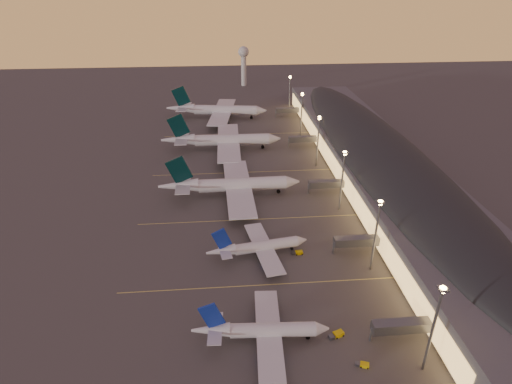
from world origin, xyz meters
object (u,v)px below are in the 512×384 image
at_px(airliner_narrow_south, 261,330).
at_px(airliner_wide_far, 217,110).
at_px(baggage_tug_c, 298,253).
at_px(airliner_wide_near, 230,185).
at_px(airliner_wide_mid, 222,140).
at_px(airliner_narrow_north, 258,247).
at_px(baggage_tug_b, 337,335).
at_px(radar_tower, 244,59).
at_px(baggage_tug_a, 363,365).

xyz_separation_m(airliner_narrow_south, airliner_wide_far, (-10.70, 195.98, 2.15)).
bearing_deg(baggage_tug_c, airliner_wide_near, 113.38).
relative_size(airliner_narrow_south, airliner_wide_mid, 0.56).
distance_m(airliner_wide_far, baggage_tug_c, 160.73).
height_order(airliner_narrow_south, airliner_wide_near, airliner_wide_near).
height_order(airliner_narrow_north, baggage_tug_b, airliner_narrow_north).
height_order(airliner_wide_far, radar_tower, radar_tower).
distance_m(airliner_narrow_south, baggage_tug_c, 41.16).
distance_m(airliner_narrow_south, radar_tower, 288.11).
distance_m(airliner_wide_mid, baggage_tug_c, 104.08).
bearing_deg(airliner_narrow_north, baggage_tug_c, -12.42).
height_order(airliner_wide_near, airliner_wide_far, airliner_wide_far).
xyz_separation_m(airliner_narrow_south, baggage_tug_c, (16.45, 37.63, -2.84)).
height_order(airliner_narrow_north, airliner_wide_far, airliner_wide_far).
xyz_separation_m(airliner_wide_far, baggage_tug_c, (27.14, -158.35, -4.99)).
distance_m(airliner_narrow_north, baggage_tug_b, 42.83).
xyz_separation_m(airliner_narrow_north, airliner_wide_mid, (-10.89, 100.29, 2.08)).
distance_m(airliner_narrow_south, baggage_tug_b, 20.60).
bearing_deg(baggage_tug_b, baggage_tug_a, -89.09).
xyz_separation_m(airliner_wide_mid, airliner_wide_far, (-2.45, 57.36, 0.13)).
bearing_deg(baggage_tug_b, airliner_wide_mid, 80.90).
relative_size(airliner_narrow_south, radar_tower, 1.12).
relative_size(airliner_wide_mid, baggage_tug_b, 14.36).
height_order(baggage_tug_a, baggage_tug_b, baggage_tug_b).
bearing_deg(airliner_wide_near, airliner_narrow_north, -81.31).
height_order(baggage_tug_a, baggage_tug_c, baggage_tug_c).
bearing_deg(airliner_narrow_south, airliner_wide_far, 96.23).
xyz_separation_m(airliner_wide_mid, baggage_tug_c, (24.69, -100.99, -4.85)).
distance_m(baggage_tug_a, baggage_tug_b, 10.90).
height_order(airliner_narrow_north, airliner_wide_near, airliner_wide_near).
relative_size(airliner_wide_far, baggage_tug_a, 18.82).
height_order(airliner_narrow_south, baggage_tug_a, airliner_narrow_south).
relative_size(airliner_wide_mid, baggage_tug_a, 18.33).
bearing_deg(radar_tower, baggage_tug_c, -89.19).
height_order(airliner_wide_near, baggage_tug_b, airliner_wide_near).
xyz_separation_m(airliner_wide_near, airliner_wide_mid, (-2.97, 55.07, 0.33)).
bearing_deg(airliner_wide_mid, baggage_tug_a, -76.79).
distance_m(airliner_wide_near, baggage_tug_c, 51.00).
distance_m(airliner_wide_mid, airliner_wide_far, 57.41).
bearing_deg(radar_tower, baggage_tug_b, -88.51).
relative_size(airliner_wide_far, radar_tower, 2.06).
xyz_separation_m(airliner_wide_near, baggage_tug_a, (29.70, -94.24, -4.60)).
distance_m(airliner_narrow_south, airliner_wide_far, 196.28).
bearing_deg(baggage_tug_c, airliner_wide_mid, 101.81).
bearing_deg(airliner_wide_near, baggage_tug_c, -65.94).
xyz_separation_m(radar_tower, baggage_tug_a, (11.50, -297.91, -21.42)).
bearing_deg(radar_tower, airliner_narrow_south, -92.58).
distance_m(airliner_wide_near, baggage_tug_a, 98.91).
distance_m(airliner_narrow_south, baggage_tug_a, 26.82).
distance_m(airliner_narrow_north, baggage_tug_a, 53.70).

